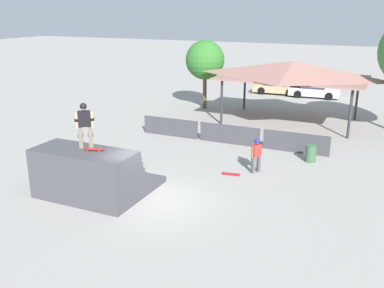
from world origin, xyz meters
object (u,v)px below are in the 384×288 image
skateboard_on_deck (95,149)px  bystander_walking (256,153)px  tree_far_back (205,60)px  parked_car_white (314,90)px  trash_bin (311,153)px  parked_car_tan (277,87)px  skater_on_deck (85,122)px  skateboard_on_ground (230,174)px

skateboard_on_deck → bystander_walking: skateboard_on_deck is taller
bystander_walking → skateboard_on_deck: bearing=-10.6°
tree_far_back → parked_car_white: size_ratio=1.19×
trash_bin → parked_car_tan: bearing=109.1°
skateboard_on_deck → trash_bin: skateboard_on_deck is taller
parked_car_tan → parked_car_white: bearing=-6.4°
skateboard_on_deck → skater_on_deck: bearing=145.3°
skateboard_on_deck → tree_far_back: 16.89m
skateboard_on_ground → parked_car_white: parked_car_white is taller
skateboard_on_ground → parked_car_white: bearing=-101.7°
skateboard_on_deck → trash_bin: (6.86, 7.87, -1.64)m
tree_far_back → trash_bin: size_ratio=5.91×
skateboard_on_ground → parked_car_tan: 20.12m
bystander_walking → parked_car_white: 18.92m
skater_on_deck → parked_car_tan: size_ratio=0.42×
skateboard_on_deck → parked_car_tan: size_ratio=0.20×
skater_on_deck → skateboard_on_ground: (4.45, 4.38, -2.96)m
bystander_walking → tree_far_back: tree_far_back is taller
parked_car_tan → trash_bin: bearing=-73.6°
skater_on_deck → bystander_walking: (5.38, 5.17, -2.08)m
bystander_walking → tree_far_back: 13.69m
skateboard_on_ground → parked_car_tan: parked_car_tan is taller
skateboard_on_deck → bystander_walking: bearing=32.9°
skateboard_on_ground → tree_far_back: (-6.39, 12.06, 3.52)m
bystander_walking → parked_car_white: bystander_walking is taller
skater_on_deck → skateboard_on_deck: (0.54, -0.19, -0.96)m
skateboard_on_ground → trash_bin: trash_bin is taller
trash_bin → parked_car_tan: parked_car_tan is taller
skater_on_deck → parked_car_tan: (1.66, 24.29, -2.42)m
tree_far_back → skateboard_on_deck: bearing=-81.5°
trash_bin → parked_car_white: (-2.54, 16.40, 0.18)m
bystander_walking → parked_car_white: (-0.52, 18.91, -0.34)m
skateboard_on_deck → trash_bin: 10.57m
tree_far_back → parked_car_tan: tree_far_back is taller
skateboard_on_ground → parked_car_tan: (-2.79, 19.91, 0.54)m
skateboard_on_ground → parked_car_tan: bearing=-92.6°
skateboard_on_deck → tree_far_back: tree_far_back is taller
skater_on_deck → parked_car_white: size_ratio=0.42×
parked_car_white → skateboard_on_ground: bearing=-94.2°
skateboard_on_ground → tree_far_back: tree_far_back is taller
tree_far_back → parked_car_white: tree_far_back is taller
skateboard_on_deck → skateboard_on_ground: skateboard_on_deck is taller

